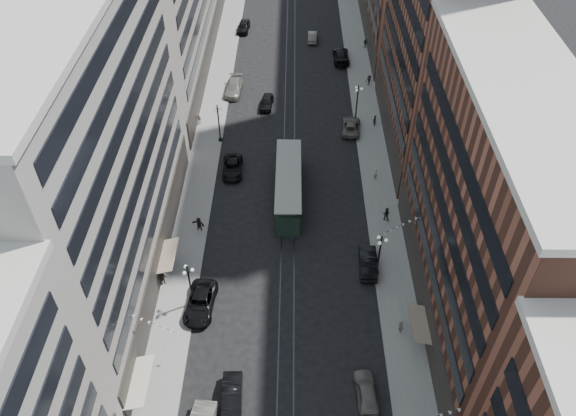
{
  "coord_description": "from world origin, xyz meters",
  "views": [
    {
      "loc": [
        0.48,
        -5.87,
        44.73
      ],
      "look_at": [
        0.02,
        36.65,
        5.0
      ],
      "focal_mm": 35.0,
      "sensor_mm": 36.0,
      "label": 1
    }
  ],
  "objects_px": {
    "lamppost_sw_far": "(190,284)",
    "car_11": "(351,126)",
    "pedestrian_5": "(199,224)",
    "car_9": "(244,26)",
    "lamppost_se_mid": "(357,102)",
    "pedestrian_extra_2": "(375,121)",
    "lamppost_sw_mid": "(219,122)",
    "pedestrian_8": "(375,174)",
    "car_5": "(232,398)",
    "pedestrian_4": "(401,326)",
    "car_14": "(312,37)",
    "car_2": "(200,303)",
    "car_10": "(368,262)",
    "lamppost_se_far": "(379,254)",
    "streetcar": "(288,187)",
    "car_7": "(232,167)",
    "pedestrian_9": "(369,80)",
    "car_4": "(366,392)",
    "pedestrian_7": "(386,214)",
    "pedestrian_6": "(199,119)",
    "pedestrian_extra_1": "(365,43)",
    "pedestrian_2": "(163,279)",
    "car_8": "(234,87)",
    "car_13": "(267,102)",
    "car_12": "(341,55)"
  },
  "relations": [
    {
      "from": "streetcar",
      "to": "pedestrian_4",
      "type": "bearing_deg",
      "value": -60.47
    },
    {
      "from": "lamppost_sw_far",
      "to": "lamppost_se_mid",
      "type": "height_order",
      "value": "same"
    },
    {
      "from": "pedestrian_extra_1",
      "to": "pedestrian_5",
      "type": "bearing_deg",
      "value": -132.58
    },
    {
      "from": "lamppost_se_far",
      "to": "pedestrian_5",
      "type": "xyz_separation_m",
      "value": [
        -19.09,
        6.27,
        -2.1
      ]
    },
    {
      "from": "car_8",
      "to": "car_9",
      "type": "relative_size",
      "value": 1.2
    },
    {
      "from": "pedestrian_5",
      "to": "car_9",
      "type": "bearing_deg",
      "value": 111.74
    },
    {
      "from": "car_5",
      "to": "pedestrian_2",
      "type": "relative_size",
      "value": 2.89
    },
    {
      "from": "pedestrian_2",
      "to": "pedestrian_8",
      "type": "relative_size",
      "value": 1.09
    },
    {
      "from": "car_5",
      "to": "car_12",
      "type": "relative_size",
      "value": 0.79
    },
    {
      "from": "pedestrian_8",
      "to": "pedestrian_9",
      "type": "bearing_deg",
      "value": -129.48
    },
    {
      "from": "pedestrian_extra_1",
      "to": "pedestrian_8",
      "type": "bearing_deg",
      "value": -108.42
    },
    {
      "from": "streetcar",
      "to": "pedestrian_9",
      "type": "distance_m",
      "value": 28.26
    },
    {
      "from": "lamppost_se_far",
      "to": "streetcar",
      "type": "relative_size",
      "value": 0.42
    },
    {
      "from": "car_2",
      "to": "car_4",
      "type": "distance_m",
      "value": 17.85
    },
    {
      "from": "lamppost_se_far",
      "to": "car_4",
      "type": "height_order",
      "value": "lamppost_se_far"
    },
    {
      "from": "lamppost_sw_far",
      "to": "car_11",
      "type": "xyz_separation_m",
      "value": [
        17.6,
        29.7,
        -2.39
      ]
    },
    {
      "from": "car_7",
      "to": "car_5",
      "type": "bearing_deg",
      "value": -87.82
    },
    {
      "from": "car_9",
      "to": "car_4",
      "type": "bearing_deg",
      "value": -73.22
    },
    {
      "from": "car_13",
      "to": "car_14",
      "type": "bearing_deg",
      "value": 77.17
    },
    {
      "from": "pedestrian_9",
      "to": "car_9",
      "type": "bearing_deg",
      "value": 132.08
    },
    {
      "from": "pedestrian_8",
      "to": "pedestrian_extra_1",
      "type": "xyz_separation_m",
      "value": [
        1.88,
        34.32,
        0.03
      ]
    },
    {
      "from": "streetcar",
      "to": "pedestrian_8",
      "type": "xyz_separation_m",
      "value": [
        10.6,
        3.47,
        -0.78
      ]
    },
    {
      "from": "car_9",
      "to": "car_7",
      "type": "bearing_deg",
      "value": -83.7
    },
    {
      "from": "car_9",
      "to": "car_14",
      "type": "bearing_deg",
      "value": -12.41
    },
    {
      "from": "car_4",
      "to": "pedestrian_7",
      "type": "height_order",
      "value": "pedestrian_7"
    },
    {
      "from": "car_9",
      "to": "pedestrian_extra_2",
      "type": "xyz_separation_m",
      "value": [
        20.04,
        -29.11,
        0.1
      ]
    },
    {
      "from": "car_14",
      "to": "pedestrian_6",
      "type": "xyz_separation_m",
      "value": [
        -16.15,
        -25.27,
        0.2
      ]
    },
    {
      "from": "pedestrian_5",
      "to": "pedestrian_8",
      "type": "distance_m",
      "value": 22.39
    },
    {
      "from": "car_8",
      "to": "car_13",
      "type": "height_order",
      "value": "car_8"
    },
    {
      "from": "car_14",
      "to": "pedestrian_5",
      "type": "distance_m",
      "value": 47.91
    },
    {
      "from": "streetcar",
      "to": "pedestrian_5",
      "type": "distance_m",
      "value": 11.36
    },
    {
      "from": "car_13",
      "to": "pedestrian_7",
      "type": "bearing_deg",
      "value": -52.51
    },
    {
      "from": "pedestrian_extra_1",
      "to": "car_11",
      "type": "bearing_deg",
      "value": -114.96
    },
    {
      "from": "pedestrian_4",
      "to": "car_13",
      "type": "xyz_separation_m",
      "value": [
        -14.03,
        38.56,
        -0.17
      ]
    },
    {
      "from": "lamppost_se_far",
      "to": "lamppost_sw_mid",
      "type": "bearing_deg",
      "value": 128.66
    },
    {
      "from": "pedestrian_2",
      "to": "car_4",
      "type": "bearing_deg",
      "value": -53.66
    },
    {
      "from": "pedestrian_2",
      "to": "car_9",
      "type": "bearing_deg",
      "value": 63.98
    },
    {
      "from": "car_9",
      "to": "pedestrian_extra_1",
      "type": "bearing_deg",
      "value": -12.27
    },
    {
      "from": "car_7",
      "to": "car_10",
      "type": "xyz_separation_m",
      "value": [
        15.44,
        -15.64,
        0.11
      ]
    },
    {
      "from": "car_12",
      "to": "lamppost_se_far",
      "type": "bearing_deg",
      "value": 90.57
    },
    {
      "from": "pedestrian_9",
      "to": "pedestrian_6",
      "type": "bearing_deg",
      "value": -162.44
    },
    {
      "from": "car_5",
      "to": "pedestrian_4",
      "type": "relative_size",
      "value": 3.2
    },
    {
      "from": "lamppost_sw_mid",
      "to": "pedestrian_8",
      "type": "distance_m",
      "value": 21.36
    },
    {
      "from": "car_10",
      "to": "car_11",
      "type": "height_order",
      "value": "car_10"
    },
    {
      "from": "lamppost_sw_far",
      "to": "car_10",
      "type": "height_order",
      "value": "lamppost_sw_far"
    },
    {
      "from": "car_13",
      "to": "pedestrian_2",
      "type": "bearing_deg",
      "value": -99.54
    },
    {
      "from": "car_10",
      "to": "pedestrian_9",
      "type": "xyz_separation_m",
      "value": [
        3.55,
        36.46,
        0.14
      ]
    },
    {
      "from": "car_2",
      "to": "car_10",
      "type": "height_order",
      "value": "car_10"
    },
    {
      "from": "lamppost_se_mid",
      "to": "pedestrian_extra_2",
      "type": "height_order",
      "value": "lamppost_se_mid"
    },
    {
      "from": "lamppost_sw_far",
      "to": "car_11",
      "type": "distance_m",
      "value": 34.61
    }
  ]
}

